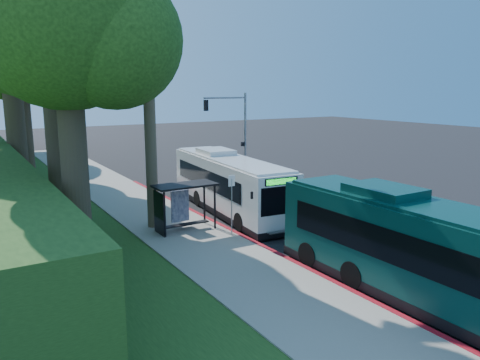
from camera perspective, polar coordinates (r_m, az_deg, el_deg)
ground at (r=30.61m, az=2.96°, el=-2.84°), size 140.00×140.00×0.00m
sidewalk at (r=27.27m, az=-9.84°, el=-4.61°), size 4.50×70.00×0.12m
red_curb at (r=24.76m, az=-1.39°, el=-6.06°), size 0.25×30.00×0.13m
grass_verge at (r=30.62m, az=-23.37°, el=-3.70°), size 8.00×70.00×0.06m
bus_shelter at (r=24.29m, az=-7.37°, el=-2.23°), size 3.20×1.51×2.55m
stop_sign_pole at (r=23.20m, az=-1.03°, el=-2.08°), size 0.35×0.06×3.17m
traffic_signal_pole at (r=40.28m, az=-0.60°, el=6.91°), size 4.10×0.30×7.00m
tree_0 at (r=25.15m, az=-22.22°, el=19.08°), size 8.40×8.00×15.70m
tree_2 at (r=40.88m, az=-25.29°, el=14.44°), size 8.82×8.40×15.12m
tree_4 at (r=56.77m, az=-26.62°, el=12.35°), size 8.40×8.00×14.14m
tree_5 at (r=64.80m, az=-26.34°, el=11.40°), size 7.35×7.00×12.86m
tree_6 at (r=19.02m, az=-20.29°, el=17.49°), size 7.56×7.20×13.74m
white_bus at (r=28.23m, az=-1.43°, el=-0.36°), size 3.68×12.28×3.61m
teal_bus at (r=17.43m, az=21.82°, el=-8.15°), size 2.80×12.82×3.82m
pickup at (r=34.41m, az=2.49°, el=-0.03°), size 3.11×5.53×1.46m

